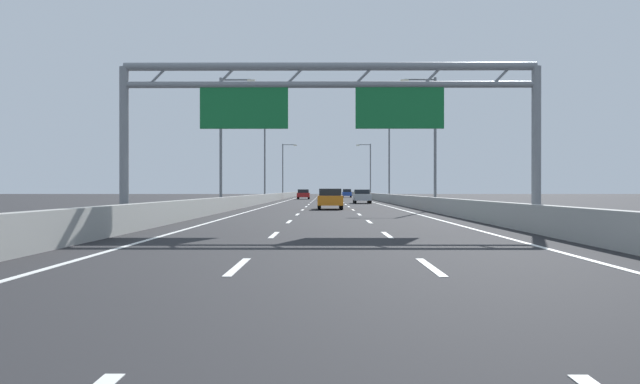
{
  "coord_description": "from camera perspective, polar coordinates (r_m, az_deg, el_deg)",
  "views": [
    {
      "loc": [
        -0.16,
        -0.34,
        1.45
      ],
      "look_at": [
        -0.75,
        71.22,
        1.2
      ],
      "focal_mm": 38.59,
      "sensor_mm": 36.0,
      "label": 1
    }
  ],
  "objects": [
    {
      "name": "edge_line_left",
      "position": [
        88.5,
        -2.83,
        -0.74
      ],
      "size": [
        0.16,
        176.0,
        0.01
      ],
      "primitive_type": "cube",
      "color": "white",
      "rests_on": "ground_plane"
    },
    {
      "name": "lane_dash_left_7",
      "position": [
        66.88,
        -0.94,
        -1.04
      ],
      "size": [
        0.16,
        3.0,
        0.01
      ],
      "primitive_type": "cube",
      "color": "white",
      "rests_on": "ground_plane"
    },
    {
      "name": "lane_dash_right_14",
      "position": [
        129.86,
        1.33,
        -0.44
      ],
      "size": [
        0.16,
        3.0,
        0.01
      ],
      "primitive_type": "cube",
      "color": "white",
      "rests_on": "ground_plane"
    },
    {
      "name": "streetlamp_left_far",
      "position": [
        85.33,
        -4.45,
        2.85
      ],
      "size": [
        2.58,
        0.28,
        9.5
      ],
      "color": "slate",
      "rests_on": "ground_plane"
    },
    {
      "name": "lane_dash_left_15",
      "position": [
        138.86,
        -0.21,
        -0.4
      ],
      "size": [
        0.16,
        3.0,
        0.01
      ],
      "primitive_type": "cube",
      "color": "white",
      "rests_on": "ground_plane"
    },
    {
      "name": "lane_dash_right_13",
      "position": [
        120.87,
        1.4,
        -0.49
      ],
      "size": [
        0.16,
        3.0,
        0.01
      ],
      "primitive_type": "cube",
      "color": "white",
      "rests_on": "ground_plane"
    },
    {
      "name": "lane_dash_right_8",
      "position": [
        75.88,
        1.95,
        -0.89
      ],
      "size": [
        0.16,
        3.0,
        0.01
      ],
      "primitive_type": "cube",
      "color": "white",
      "rests_on": "ground_plane"
    },
    {
      "name": "lane_dash_right_5",
      "position": [
        48.9,
        2.76,
        -1.49
      ],
      "size": [
        0.16,
        3.0,
        0.01
      ],
      "primitive_type": "cube",
      "color": "white",
      "rests_on": "ground_plane"
    },
    {
      "name": "lane_dash_left_9",
      "position": [
        84.87,
        -0.64,
        -0.78
      ],
      "size": [
        0.16,
        3.0,
        0.01
      ],
      "primitive_type": "cube",
      "color": "white",
      "rests_on": "ground_plane"
    },
    {
      "name": "sign_gantry",
      "position": [
        26.69,
        0.66,
        7.44
      ],
      "size": [
        16.26,
        0.36,
        6.36
      ],
      "color": "gray",
      "rests_on": "ground_plane"
    },
    {
      "name": "streetlamp_right_far",
      "position": [
        85.36,
        5.6,
        2.85
      ],
      "size": [
        2.58,
        0.28,
        9.5
      ],
      "color": "slate",
      "rests_on": "ground_plane"
    },
    {
      "name": "yellow_car",
      "position": [
        118.19,
        0.54,
        -0.14
      ],
      "size": [
        1.84,
        4.42,
        1.49
      ],
      "color": "yellow",
      "rests_on": "ground_plane"
    },
    {
      "name": "lane_dash_left_17",
      "position": [
        156.86,
        -0.13,
        -0.33
      ],
      "size": [
        0.16,
        3.0,
        0.01
      ],
      "primitive_type": "cube",
      "color": "white",
      "rests_on": "ground_plane"
    },
    {
      "name": "lane_dash_left_16",
      "position": [
        147.86,
        -0.17,
        -0.36
      ],
      "size": [
        0.16,
        3.0,
        0.01
      ],
      "primitive_type": "cube",
      "color": "white",
      "rests_on": "ground_plane"
    },
    {
      "name": "lane_dash_right_6",
      "position": [
        57.89,
        2.41,
        -1.23
      ],
      "size": [
        0.16,
        3.0,
        0.01
      ],
      "primitive_type": "cube",
      "color": "white",
      "rests_on": "ground_plane"
    },
    {
      "name": "lane_dash_left_14",
      "position": [
        129.86,
        -0.25,
        -0.44
      ],
      "size": [
        0.16,
        3.0,
        0.01
      ],
      "primitive_type": "cube",
      "color": "white",
      "rests_on": "ground_plane"
    },
    {
      "name": "blue_car",
      "position": [
        128.06,
        2.24,
        -0.1
      ],
      "size": [
        1.7,
        4.38,
        1.56
      ],
      "color": "#2347AD",
      "rests_on": "ground_plane"
    },
    {
      "name": "lane_dash_right_12",
      "position": [
        111.87,
        1.47,
        -0.54
      ],
      "size": [
        0.16,
        3.0,
        0.01
      ],
      "primitive_type": "cube",
      "color": "white",
      "rests_on": "ground_plane"
    },
    {
      "name": "lane_dash_left_3",
      "position": [
        30.92,
        -2.58,
        -2.48
      ],
      "size": [
        0.16,
        3.0,
        0.01
      ],
      "primitive_type": "cube",
      "color": "white",
      "rests_on": "ground_plane"
    },
    {
      "name": "ground_plane",
      "position": [
        100.35,
        0.56,
        -0.63
      ],
      "size": [
        260.0,
        260.0,
        0.0
      ],
      "primitive_type": "plane",
      "color": "#262628"
    },
    {
      "name": "red_car",
      "position": [
        104.28,
        -1.38,
        -0.19
      ],
      "size": [
        1.84,
        4.65,
        1.49
      ],
      "color": "red",
      "rests_on": "ground_plane"
    },
    {
      "name": "lane_dash_right_17",
      "position": [
        156.86,
        1.19,
        -0.33
      ],
      "size": [
        0.16,
        3.0,
        0.01
      ],
      "primitive_type": "cube",
      "color": "white",
      "rests_on": "ground_plane"
    },
    {
      "name": "streetlamp_right_distant",
      "position": [
        120.84,
        4.09,
        2.07
      ],
      "size": [
        2.58,
        0.28,
        9.5
      ],
      "color": "slate",
      "rests_on": "ground_plane"
    },
    {
      "name": "lane_dash_left_13",
      "position": [
        120.86,
        -0.31,
        -0.49
      ],
      "size": [
        0.16,
        3.0,
        0.01
      ],
      "primitive_type": "cube",
      "color": "white",
      "rests_on": "ground_plane"
    },
    {
      "name": "lane_dash_left_4",
      "position": [
        39.9,
        -1.89,
        -1.87
      ],
      "size": [
        0.16,
        3.0,
        0.01
      ],
      "primitive_type": "cube",
      "color": "white",
      "rests_on": "ground_plane"
    },
    {
      "name": "lane_dash_right_1",
      "position": [
        13.07,
        9.13,
        -6.14
      ],
      "size": [
        0.16,
        3.0,
        0.01
      ],
      "primitive_type": "cube",
      "color": "white",
      "rests_on": "ground_plane"
    },
    {
      "name": "orange_car",
      "position": [
        50.64,
        0.85,
        -0.56
      ],
      "size": [
        1.82,
        4.58,
        1.52
      ],
      "color": "orange",
      "rests_on": "ground_plane"
    },
    {
      "name": "lane_dash_right_3",
      "position": [
        30.94,
        4.1,
        -2.48
      ],
      "size": [
        0.16,
        3.0,
        0.01
      ],
      "primitive_type": "cube",
      "color": "white",
      "rests_on": "ground_plane"
    },
    {
      "name": "lane_dash_right_15",
      "position": [
        138.86,
        1.28,
        -0.4
      ],
      "size": [
        0.16,
        3.0,
        0.01
      ],
      "primitive_type": "cube",
      "color": "white",
      "rests_on": "ground_plane"
    },
    {
      "name": "lane_dash_left_1",
      "position": [
        13.03,
        -6.82,
        -6.16
      ],
      "size": [
        0.16,
        3.0,
        0.01
      ],
      "primitive_type": "cube",
      "color": "white",
      "rests_on": "ground_plane"
    },
    {
      "name": "lane_dash_right_16",
      "position": [
        147.86,
        1.23,
        -0.36
      ],
      "size": [
        0.16,
        3.0,
        0.01
      ],
      "primitive_type": "cube",
      "color": "white",
      "rests_on": "ground_plane"
    },
    {
      "name": "lane_dash_right_7",
      "position": [
        66.89,
        2.15,
        -1.04
      ],
      "size": [
        0.16,
        3.0,
        0.01
      ],
      "primitive_type": "cube",
      "color": "white",
      "rests_on": "ground_plane"
    },
    {
      "name": "lane_dash_left_11",
      "position": [
        102.87,
        -0.44,
        -0.61
      ],
      "size": [
        0.16,
        3.0,
        0.01
      ],
      "primitive_type": "cube",
      "color": "white",
      "rests_on": "ground_plane"
    },
    {
      "name": "barrier_left",
      "position": [
        110.55,
        -3.03,
        -0.31
      ],
      "size": [
        0.45,
        220.0,
        0.95
      ],
      "color": "#9E9E99",
      "rests_on": "ground_plane"
    },
    {
      "name": "streetlamp_left_mid",
      "position": [
        50.01,
        -7.96,
        4.72
      ],
      "size": [
        2.58,
        0.28,
        9.5
      ],
      "color": "slate",
      "rests_on": "ground_plane"
    },
    {
      "name": "silver_car",
      "position": [
        72.48,
        3.5,
        -0.35
      ],
      "size": [
        1.76,
        4.62,
        1.46
      ],
      "color": "#A8ADB2",
      "rests_on": "ground_plane"
    },
    {
      "name": "lane_dash_left_8",
      "position": [
        75.87,
        -0.77,
        -0.89
      ],
      "size": [
        0.16,
        3.0,
        0.01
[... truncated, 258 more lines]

